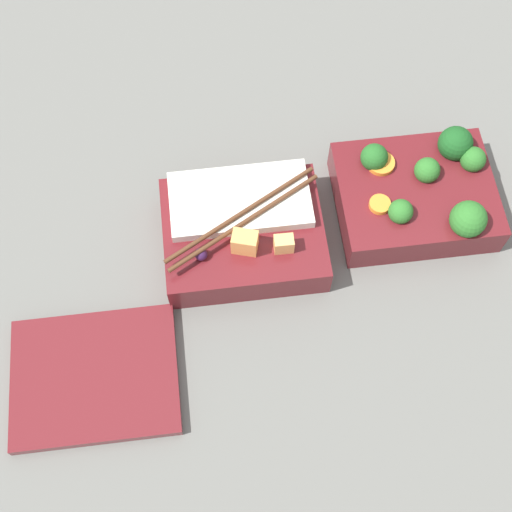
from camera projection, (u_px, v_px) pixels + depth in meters
The scene contains 4 objects.
ground_plane at pixel (329, 229), 0.82m from camera, with size 3.00×3.00×0.00m, color slate.
bento_tray_vegetable at pixel (419, 193), 0.81m from camera, with size 0.17×0.14×0.07m.
bento_tray_rice at pixel (243, 231), 0.79m from camera, with size 0.18×0.14×0.07m.
bento_lid at pixel (95, 377), 0.74m from camera, with size 0.17×0.14×0.01m, color maroon.
Camera 1 is at (0.13, 0.37, 0.72)m, focal length 50.00 mm.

